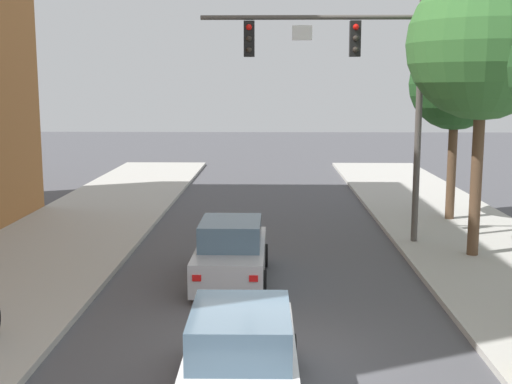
# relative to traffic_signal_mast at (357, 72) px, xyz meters

# --- Properties ---
(ground_plane) EXTENTS (120.00, 120.00, 0.00)m
(ground_plane) POSITION_rel_traffic_signal_mast_xyz_m (-2.71, -8.83, -5.35)
(ground_plane) COLOR #4C4C51
(traffic_signal_mast) EXTENTS (6.69, 0.38, 7.50)m
(traffic_signal_mast) POSITION_rel_traffic_signal_mast_xyz_m (0.00, 0.00, 0.00)
(traffic_signal_mast) COLOR #514C47
(traffic_signal_mast) RESTS_ON sidewalk_right
(car_lead_silver) EXTENTS (1.86, 4.25, 1.60)m
(car_lead_silver) POSITION_rel_traffic_signal_mast_xyz_m (-3.59, -3.89, -4.63)
(car_lead_silver) COLOR #B7B7BC
(car_lead_silver) RESTS_ON ground
(car_following_white) EXTENTS (1.87, 4.26, 1.60)m
(car_following_white) POSITION_rel_traffic_signal_mast_xyz_m (-3.04, -10.58, -4.63)
(car_following_white) COLOR silver
(car_following_white) RESTS_ON ground
(street_tree_second) EXTENTS (4.18, 4.18, 8.02)m
(street_tree_second) POSITION_rel_traffic_signal_mast_xyz_m (3.21, -1.66, 0.70)
(street_tree_second) COLOR brown
(street_tree_second) RESTS_ON sidewalk_right
(street_tree_third) EXTENTS (3.25, 3.25, 6.48)m
(street_tree_third) POSITION_rel_traffic_signal_mast_xyz_m (3.94, 3.57, -0.38)
(street_tree_third) COLOR brown
(street_tree_third) RESTS_ON sidewalk_right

